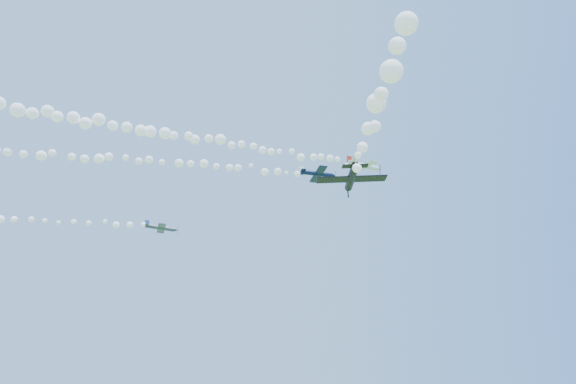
{
  "coord_description": "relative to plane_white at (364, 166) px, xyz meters",
  "views": [
    {
      "loc": [
        -3.8,
        -80.57,
        19.99
      ],
      "look_at": [
        1.65,
        -5.82,
        45.59
      ],
      "focal_mm": 30.0,
      "sensor_mm": 36.0,
      "label": 1
    }
  ],
  "objects": [
    {
      "name": "plane_white",
      "position": [
        0.0,
        0.0,
        0.0
      ],
      "size": [
        7.99,
        8.47,
        2.75
      ],
      "rotation": [
        0.08,
        0.04,
        0.34
      ],
      "color": "white"
    },
    {
      "name": "smoke_trail_white",
      "position": [
        -35.55,
        -12.49,
        -0.29
      ],
      "size": [
        66.72,
        25.35,
        3.32
      ],
      "primitive_type": null,
      "color": "white"
    },
    {
      "name": "plane_navy",
      "position": [
        -11.13,
        -13.11,
        -7.04
      ],
      "size": [
        6.54,
        6.92,
        2.23
      ],
      "rotation": [
        -0.06,
        0.04,
        0.13
      ],
      "color": "#0C1636"
    },
    {
      "name": "smoke_trail_navy",
      "position": [
        -49.98,
        -18.21,
        -7.24
      ],
      "size": [
        73.85,
        11.76,
        2.61
      ],
      "primitive_type": null,
      "color": "white"
    },
    {
      "name": "plane_grey",
      "position": [
        -39.37,
        2.87,
        -12.78
      ],
      "size": [
        6.55,
        6.95,
        2.45
      ],
      "rotation": [
        -0.02,
        0.07,
        0.23
      ],
      "color": "#3A4455"
    },
    {
      "name": "plane_black",
      "position": [
        -11.42,
        -40.61,
        -18.06
      ],
      "size": [
        7.5,
        7.11,
        2.47
      ],
      "rotation": [
        -0.04,
        0.05,
        1.5
      ],
      "color": "black"
    }
  ]
}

